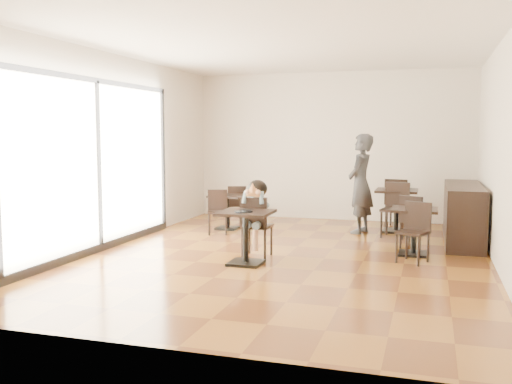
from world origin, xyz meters
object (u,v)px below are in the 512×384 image
at_px(child, 257,219).
at_px(chair_back_a, 398,203).
at_px(chair_left_a, 237,205).
at_px(chair_back_b, 395,210).
at_px(child_table, 246,238).
at_px(cafe_table_back, 396,211).
at_px(chair_mid_a, 415,222).
at_px(cafe_table_mid, 414,232).
at_px(child_chair, 257,226).
at_px(chair_left_b, 218,212).
at_px(chair_mid_b, 413,233).
at_px(adult_patron, 361,184).
at_px(cafe_table_left, 228,212).

xyz_separation_m(child, chair_back_a, (1.91, 3.42, -0.09)).
xyz_separation_m(chair_left_a, chair_back_b, (3.19, -0.47, 0.08)).
bearing_deg(child_table, cafe_table_back, 60.87).
xyz_separation_m(chair_mid_a, chair_back_a, (-0.38, 2.05, 0.05)).
distance_m(child, chair_left_a, 3.07).
bearing_deg(chair_back_b, cafe_table_mid, -64.97).
xyz_separation_m(child_chair, chair_mid_a, (2.29, 1.37, -0.03)).
bearing_deg(chair_left_b, chair_mid_b, -42.36).
bearing_deg(chair_left_b, chair_back_a, 7.68).
relative_size(child, chair_mid_a, 1.33).
bearing_deg(chair_mid_b, adult_patron, 136.47).
bearing_deg(chair_left_a, adult_patron, 154.32).
height_order(chair_left_a, chair_left_b, same).
xyz_separation_m(child_chair, cafe_table_mid, (2.29, 0.82, -0.10)).
bearing_deg(adult_patron, child, -15.44).
height_order(child_chair, adult_patron, adult_patron).
distance_m(adult_patron, cafe_table_back, 0.89).
relative_size(adult_patron, cafe_table_mid, 2.57).
relative_size(cafe_table_left, cafe_table_back, 0.83).
distance_m(chair_mid_a, chair_back_a, 2.08).
bearing_deg(cafe_table_back, adult_patron, -155.22).
bearing_deg(chair_left_b, adult_patron, -1.65).
height_order(cafe_table_left, chair_back_a, chair_back_a).
xyz_separation_m(chair_mid_a, chair_left_a, (-3.58, 1.41, -0.03)).
bearing_deg(chair_mid_a, adult_patron, -26.92).
xyz_separation_m(chair_left_b, chair_back_b, (3.19, 0.63, 0.08)).
height_order(adult_patron, chair_left_b, adult_patron).
bearing_deg(chair_back_b, child, -118.81).
relative_size(cafe_table_left, chair_left_a, 0.83).
bearing_deg(cafe_table_mid, chair_back_b, 104.43).
bearing_deg(child_chair, chair_left_a, -65.17).
xyz_separation_m(cafe_table_back, chair_left_b, (-3.19, -1.18, 0.00)).
distance_m(child_chair, chair_back_a, 3.91).
bearing_deg(chair_mid_b, cafe_table_back, 120.64).
bearing_deg(chair_mid_a, chair_back_b, -45.65).
relative_size(child_chair, child, 0.79).
relative_size(child, cafe_table_left, 1.72).
bearing_deg(cafe_table_mid, child_table, -149.06).
height_order(child, chair_mid_a, child).
bearing_deg(cafe_table_left, chair_mid_a, -13.54).
xyz_separation_m(cafe_table_left, cafe_table_back, (3.19, 0.63, 0.07)).
bearing_deg(child_chair, child_table, 90.00).
bearing_deg(chair_left_a, child_chair, 94.00).
bearing_deg(adult_patron, chair_back_a, 153.20).
relative_size(cafe_table_mid, chair_back_b, 0.74).
relative_size(adult_patron, cafe_table_back, 2.29).
xyz_separation_m(cafe_table_left, chair_mid_b, (3.58, -1.96, 0.10)).
relative_size(child, chair_mid_b, 1.33).
distance_m(adult_patron, chair_mid_a, 1.66).
distance_m(cafe_table_left, chair_left_a, 0.55).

